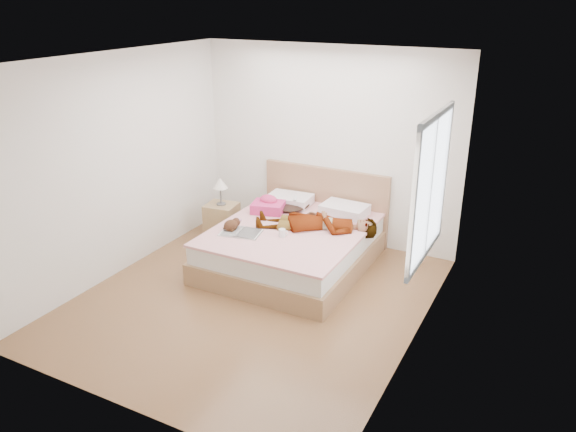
{
  "coord_description": "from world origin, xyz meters",
  "views": [
    {
      "loc": [
        2.87,
        -4.68,
        3.18
      ],
      "look_at": [
        0.0,
        0.85,
        0.7
      ],
      "focal_mm": 35.0,
      "sensor_mm": 36.0,
      "label": 1
    }
  ],
  "objects_px": {
    "woman": "(317,219)",
    "plush_toy": "(232,225)",
    "magazine": "(241,233)",
    "nightstand": "(222,219)",
    "coffee_mug": "(282,233)",
    "towel": "(268,205)",
    "phone": "(295,198)",
    "bed": "(295,243)"
  },
  "relations": [
    {
      "from": "magazine",
      "to": "phone",
      "type": "bearing_deg",
      "value": 77.24
    },
    {
      "from": "phone",
      "to": "magazine",
      "type": "relative_size",
      "value": 0.17
    },
    {
      "from": "woman",
      "to": "bed",
      "type": "relative_size",
      "value": 0.71
    },
    {
      "from": "nightstand",
      "to": "woman",
      "type": "bearing_deg",
      "value": -5.43
    },
    {
      "from": "bed",
      "to": "nightstand",
      "type": "height_order",
      "value": "bed"
    },
    {
      "from": "woman",
      "to": "coffee_mug",
      "type": "xyz_separation_m",
      "value": [
        -0.24,
        -0.45,
        -0.05
      ]
    },
    {
      "from": "plush_toy",
      "to": "nightstand",
      "type": "relative_size",
      "value": 0.29
    },
    {
      "from": "magazine",
      "to": "coffee_mug",
      "type": "xyz_separation_m",
      "value": [
        0.49,
        0.14,
        0.04
      ]
    },
    {
      "from": "nightstand",
      "to": "plush_toy",
      "type": "bearing_deg",
      "value": -48.29
    },
    {
      "from": "woman",
      "to": "coffee_mug",
      "type": "height_order",
      "value": "woman"
    },
    {
      "from": "woman",
      "to": "plush_toy",
      "type": "xyz_separation_m",
      "value": [
        -0.87,
        -0.57,
        -0.03
      ]
    },
    {
      "from": "phone",
      "to": "bed",
      "type": "height_order",
      "value": "bed"
    },
    {
      "from": "towel",
      "to": "plush_toy",
      "type": "bearing_deg",
      "value": -96.28
    },
    {
      "from": "woman",
      "to": "towel",
      "type": "bearing_deg",
      "value": -123.17
    },
    {
      "from": "woman",
      "to": "coffee_mug",
      "type": "relative_size",
      "value": 11.94
    },
    {
      "from": "bed",
      "to": "nightstand",
      "type": "bearing_deg",
      "value": 169.94
    },
    {
      "from": "magazine",
      "to": "towel",
      "type": "bearing_deg",
      "value": 94.39
    },
    {
      "from": "towel",
      "to": "plush_toy",
      "type": "relative_size",
      "value": 1.83
    },
    {
      "from": "phone",
      "to": "bed",
      "type": "distance_m",
      "value": 0.67
    },
    {
      "from": "towel",
      "to": "nightstand",
      "type": "bearing_deg",
      "value": -176.71
    },
    {
      "from": "towel",
      "to": "magazine",
      "type": "relative_size",
      "value": 0.9
    },
    {
      "from": "bed",
      "to": "coffee_mug",
      "type": "xyz_separation_m",
      "value": [
        0.02,
        -0.37,
        0.28
      ]
    },
    {
      "from": "bed",
      "to": "plush_toy",
      "type": "height_order",
      "value": "bed"
    },
    {
      "from": "plush_toy",
      "to": "coffee_mug",
      "type": "bearing_deg",
      "value": 10.35
    },
    {
      "from": "magazine",
      "to": "nightstand",
      "type": "relative_size",
      "value": 0.6
    },
    {
      "from": "coffee_mug",
      "to": "plush_toy",
      "type": "height_order",
      "value": "plush_toy"
    },
    {
      "from": "nightstand",
      "to": "phone",
      "type": "bearing_deg",
      "value": 14.44
    },
    {
      "from": "magazine",
      "to": "bed",
      "type": "bearing_deg",
      "value": 48.24
    },
    {
      "from": "bed",
      "to": "coffee_mug",
      "type": "relative_size",
      "value": 16.77
    },
    {
      "from": "towel",
      "to": "magazine",
      "type": "height_order",
      "value": "towel"
    },
    {
      "from": "woman",
      "to": "phone",
      "type": "xyz_separation_m",
      "value": [
        -0.5,
        0.4,
        0.06
      ]
    },
    {
      "from": "coffee_mug",
      "to": "nightstand",
      "type": "distance_m",
      "value": 1.42
    },
    {
      "from": "coffee_mug",
      "to": "nightstand",
      "type": "relative_size",
      "value": 0.14
    },
    {
      "from": "magazine",
      "to": "woman",
      "type": "bearing_deg",
      "value": 39.41
    },
    {
      "from": "magazine",
      "to": "plush_toy",
      "type": "xyz_separation_m",
      "value": [
        -0.14,
        0.03,
        0.06
      ]
    },
    {
      "from": "woman",
      "to": "plush_toy",
      "type": "relative_size",
      "value": 5.74
    },
    {
      "from": "plush_toy",
      "to": "nightstand",
      "type": "distance_m",
      "value": 0.99
    },
    {
      "from": "bed",
      "to": "phone",
      "type": "bearing_deg",
      "value": 116.52
    },
    {
      "from": "bed",
      "to": "plush_toy",
      "type": "distance_m",
      "value": 0.84
    },
    {
      "from": "phone",
      "to": "plush_toy",
      "type": "distance_m",
      "value": 1.04
    },
    {
      "from": "magazine",
      "to": "coffee_mug",
      "type": "relative_size",
      "value": 4.26
    },
    {
      "from": "towel",
      "to": "plush_toy",
      "type": "distance_m",
      "value": 0.75
    }
  ]
}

